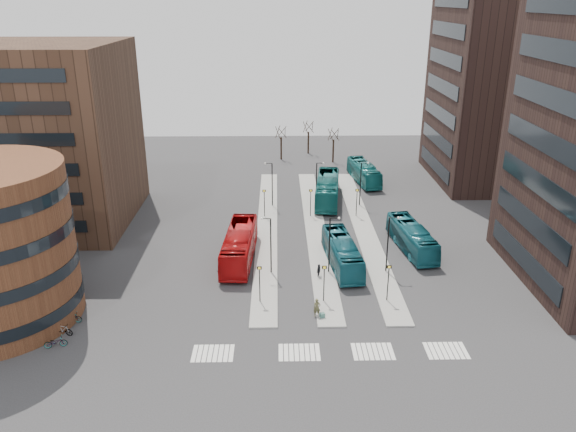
{
  "coord_description": "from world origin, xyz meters",
  "views": [
    {
      "loc": [
        -2.66,
        -34.32,
        26.92
      ],
      "look_at": [
        -1.57,
        21.61,
        5.0
      ],
      "focal_mm": 35.0,
      "sensor_mm": 36.0,
      "label": 1
    }
  ],
  "objects_px": {
    "bicycle_near": "(55,342)",
    "bicycle_far": "(71,318)",
    "teal_bus_b": "(327,189)",
    "bicycle_mid": "(63,330)",
    "teal_bus_d": "(364,173)",
    "red_bus": "(240,245)",
    "commuter_c": "(348,275)",
    "suitcase": "(322,316)",
    "teal_bus_c": "(412,238)",
    "traveller": "(317,308)",
    "commuter_a": "(221,272)",
    "teal_bus_a": "(342,253)",
    "commuter_b": "(319,271)"
  },
  "relations": [
    {
      "from": "commuter_c",
      "to": "bicycle_far",
      "type": "distance_m",
      "value": 26.3
    },
    {
      "from": "traveller",
      "to": "bicycle_near",
      "type": "bearing_deg",
      "value": -171.87
    },
    {
      "from": "suitcase",
      "to": "bicycle_far",
      "type": "distance_m",
      "value": 22.25
    },
    {
      "from": "red_bus",
      "to": "bicycle_near",
      "type": "relative_size",
      "value": 6.74
    },
    {
      "from": "traveller",
      "to": "teal_bus_b",
      "type": "bearing_deg",
      "value": 80.24
    },
    {
      "from": "teal_bus_c",
      "to": "bicycle_far",
      "type": "bearing_deg",
      "value": -163.85
    },
    {
      "from": "bicycle_mid",
      "to": "commuter_b",
      "type": "bearing_deg",
      "value": -52.36
    },
    {
      "from": "teal_bus_d",
      "to": "bicycle_near",
      "type": "relative_size",
      "value": 5.95
    },
    {
      "from": "teal_bus_d",
      "to": "bicycle_mid",
      "type": "relative_size",
      "value": 6.13
    },
    {
      "from": "teal_bus_b",
      "to": "bicycle_far",
      "type": "xyz_separation_m",
      "value": [
        -25.31,
        -31.21,
        -1.28
      ]
    },
    {
      "from": "teal_bus_a",
      "to": "commuter_b",
      "type": "distance_m",
      "value": 3.87
    },
    {
      "from": "suitcase",
      "to": "commuter_c",
      "type": "xyz_separation_m",
      "value": [
        3.11,
        6.76,
        0.59
      ]
    },
    {
      "from": "commuter_c",
      "to": "traveller",
      "type": "bearing_deg",
      "value": -16.55
    },
    {
      "from": "teal_bus_c",
      "to": "commuter_c",
      "type": "relative_size",
      "value": 6.27
    },
    {
      "from": "teal_bus_d",
      "to": "bicycle_mid",
      "type": "height_order",
      "value": "teal_bus_d"
    },
    {
      "from": "teal_bus_a",
      "to": "bicycle_far",
      "type": "xyz_separation_m",
      "value": [
        -25.14,
        -10.84,
        -1.03
      ]
    },
    {
      "from": "teal_bus_a",
      "to": "teal_bus_d",
      "type": "distance_m",
      "value": 29.81
    },
    {
      "from": "teal_bus_a",
      "to": "commuter_c",
      "type": "relative_size",
      "value": 6.33
    },
    {
      "from": "commuter_c",
      "to": "bicycle_mid",
      "type": "height_order",
      "value": "commuter_c"
    },
    {
      "from": "red_bus",
      "to": "teal_bus_b",
      "type": "distance_m",
      "value": 21.75
    },
    {
      "from": "commuter_b",
      "to": "traveller",
      "type": "bearing_deg",
      "value": -160.75
    },
    {
      "from": "teal_bus_b",
      "to": "commuter_a",
      "type": "relative_size",
      "value": 6.99
    },
    {
      "from": "red_bus",
      "to": "commuter_c",
      "type": "bearing_deg",
      "value": -23.17
    },
    {
      "from": "teal_bus_b",
      "to": "red_bus",
      "type": "bearing_deg",
      "value": -114.32
    },
    {
      "from": "bicycle_near",
      "to": "teal_bus_b",
      "type": "bearing_deg",
      "value": -50.19
    },
    {
      "from": "red_bus",
      "to": "teal_bus_b",
      "type": "height_order",
      "value": "teal_bus_b"
    },
    {
      "from": "teal_bus_a",
      "to": "bicycle_far",
      "type": "relative_size",
      "value": 5.84
    },
    {
      "from": "red_bus",
      "to": "teal_bus_a",
      "type": "height_order",
      "value": "red_bus"
    },
    {
      "from": "red_bus",
      "to": "teal_bus_d",
      "type": "relative_size",
      "value": 1.13
    },
    {
      "from": "traveller",
      "to": "teal_bus_a",
      "type": "bearing_deg",
      "value": 68.63
    },
    {
      "from": "teal_bus_a",
      "to": "traveller",
      "type": "distance_m",
      "value": 10.76
    },
    {
      "from": "teal_bus_b",
      "to": "teal_bus_d",
      "type": "bearing_deg",
      "value": 60.23
    },
    {
      "from": "teal_bus_b",
      "to": "bicycle_mid",
      "type": "bearing_deg",
      "value": -120.76
    },
    {
      "from": "teal_bus_c",
      "to": "commuter_a",
      "type": "height_order",
      "value": "teal_bus_c"
    },
    {
      "from": "teal_bus_c",
      "to": "bicycle_near",
      "type": "bearing_deg",
      "value": -158.72
    },
    {
      "from": "traveller",
      "to": "teal_bus_c",
      "type": "bearing_deg",
      "value": 47.14
    },
    {
      "from": "commuter_c",
      "to": "bicycle_near",
      "type": "height_order",
      "value": "commuter_c"
    },
    {
      "from": "teal_bus_b",
      "to": "commuter_b",
      "type": "height_order",
      "value": "teal_bus_b"
    },
    {
      "from": "suitcase",
      "to": "commuter_a",
      "type": "bearing_deg",
      "value": 125.02
    },
    {
      "from": "bicycle_mid",
      "to": "bicycle_far",
      "type": "height_order",
      "value": "bicycle_mid"
    },
    {
      "from": "commuter_c",
      "to": "bicycle_near",
      "type": "xyz_separation_m",
      "value": [
        -25.35,
        -10.73,
        -0.38
      ]
    },
    {
      "from": "bicycle_near",
      "to": "bicycle_far",
      "type": "height_order",
      "value": "bicycle_far"
    },
    {
      "from": "teal_bus_b",
      "to": "bicycle_mid",
      "type": "xyz_separation_m",
      "value": [
        -25.31,
        -33.19,
        -1.24
      ]
    },
    {
      "from": "red_bus",
      "to": "commuter_a",
      "type": "relative_size",
      "value": 6.78
    },
    {
      "from": "suitcase",
      "to": "teal_bus_d",
      "type": "distance_m",
      "value": 40.81
    },
    {
      "from": "bicycle_mid",
      "to": "red_bus",
      "type": "bearing_deg",
      "value": -30.8
    },
    {
      "from": "suitcase",
      "to": "bicycle_far",
      "type": "relative_size",
      "value": 0.3
    },
    {
      "from": "red_bus",
      "to": "commuter_c",
      "type": "relative_size",
      "value": 7.14
    },
    {
      "from": "commuter_b",
      "to": "teal_bus_c",
      "type": "bearing_deg",
      "value": -34.52
    },
    {
      "from": "bicycle_mid",
      "to": "teal_bus_c",
      "type": "bearing_deg",
      "value": -50.04
    }
  ]
}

